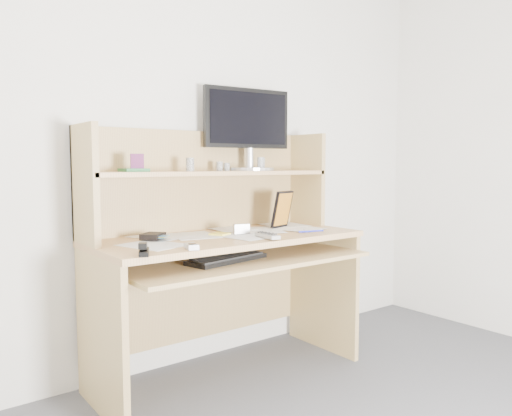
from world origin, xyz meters
TOP-DOWN VIEW (x-y plane):
  - back_wall at (0.00, 1.80)m, footprint 3.60×0.04m
  - desk at (0.00, 1.56)m, footprint 1.40×0.70m
  - paper_clutter at (0.00, 1.48)m, footprint 1.32×0.54m
  - keyboard at (-0.11, 1.34)m, footprint 0.44×0.22m
  - tv_remote at (0.09, 1.27)m, footprint 0.08×0.18m
  - flip_phone at (-0.37, 1.22)m, footprint 0.07×0.10m
  - stapler at (-0.59, 1.23)m, footprint 0.10×0.14m
  - wallet at (-0.38, 1.57)m, footprint 0.14×0.14m
  - sticky_note_pad at (-0.03, 1.51)m, footprint 0.11×0.11m
  - digital_camera at (0.07, 1.46)m, footprint 0.09×0.06m
  - game_case at (0.40, 1.52)m, footprint 0.15×0.06m
  - blue_pen at (0.40, 1.28)m, footprint 0.15×0.04m
  - card_box at (-0.44, 1.60)m, footprint 0.06×0.04m
  - shelf_book at (-0.44, 1.65)m, footprint 0.13×0.17m
  - chip_stack_a at (0.07, 1.66)m, footprint 0.04×0.04m
  - chip_stack_b at (-0.15, 1.61)m, footprint 0.05×0.05m
  - chip_stack_c at (0.12, 1.67)m, footprint 0.04×0.04m
  - chip_stack_d at (0.34, 1.64)m, footprint 0.06×0.06m
  - monitor at (0.27, 1.68)m, footprint 0.54×0.27m

SIDE VIEW (x-z plane):
  - keyboard at x=-0.11m, z-range 0.65..0.68m
  - desk at x=0.00m, z-range 0.04..1.34m
  - paper_clutter at x=0.00m, z-range 0.75..0.76m
  - sticky_note_pad at x=-0.03m, z-range 0.75..0.76m
  - blue_pen at x=0.40m, z-range 0.76..0.76m
  - tv_remote at x=0.09m, z-range 0.76..0.77m
  - flip_phone at x=-0.37m, z-range 0.76..0.78m
  - wallet at x=-0.38m, z-range 0.76..0.78m
  - stapler at x=-0.59m, z-range 0.76..0.80m
  - digital_camera at x=0.07m, z-range 0.76..0.81m
  - game_case at x=0.40m, z-range 0.76..0.97m
  - shelf_book at x=-0.44m, z-range 1.08..1.10m
  - chip_stack_c at x=0.12m, z-range 1.08..1.12m
  - chip_stack_a at x=0.07m, z-range 1.08..1.13m
  - chip_stack_b at x=-0.15m, z-range 1.08..1.15m
  - chip_stack_d at x=0.34m, z-range 1.08..1.16m
  - card_box at x=-0.44m, z-range 1.08..1.17m
  - back_wall at x=0.00m, z-range 0.00..2.50m
  - monitor at x=0.27m, z-range 1.10..1.56m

